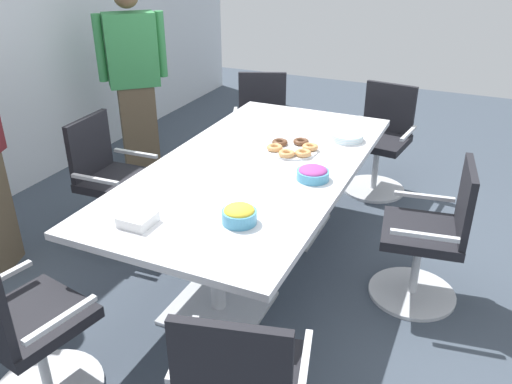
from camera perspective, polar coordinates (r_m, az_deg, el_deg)
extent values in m
cube|color=#3D4754|center=(3.72, 0.00, -7.66)|extent=(10.00, 10.00, 0.01)
cube|color=silver|center=(3.36, 0.00, 2.74)|extent=(2.40, 1.20, 0.04)
cube|color=silver|center=(3.32, -4.01, -12.29)|extent=(0.56, 0.56, 0.02)
cylinder|color=silver|center=(3.10, -4.22, -7.16)|extent=(0.09, 0.09, 0.69)
cube|color=silver|center=(4.14, 3.14, -3.54)|extent=(0.56, 0.56, 0.02)
cylinder|color=silver|center=(3.97, 3.27, 0.91)|extent=(0.09, 0.09, 0.69)
cylinder|color=silver|center=(2.88, -22.11, -16.14)|extent=(0.05, 0.05, 0.41)
cube|color=black|center=(2.73, -22.95, -12.51)|extent=(0.54, 0.54, 0.06)
cube|color=silver|center=(2.49, -20.24, -12.71)|extent=(0.37, 0.10, 0.02)
cube|color=black|center=(2.27, -1.38, -19.36)|extent=(0.56, 0.56, 0.06)
cube|color=black|center=(1.95, -2.78, -18.82)|extent=(0.14, 0.43, 0.42)
cube|color=silver|center=(2.23, -7.83, -16.24)|extent=(0.36, 0.12, 0.02)
cube|color=silver|center=(2.16, 5.29, -17.93)|extent=(0.36, 0.12, 0.02)
cylinder|color=silver|center=(3.56, 16.41, -10.37)|extent=(0.61, 0.61, 0.02)
cylinder|color=silver|center=(3.44, 16.87, -7.49)|extent=(0.05, 0.05, 0.41)
cube|color=black|center=(3.32, 17.39, -4.15)|extent=(0.52, 0.52, 0.06)
cube|color=black|center=(3.23, 21.66, -0.91)|extent=(0.44, 0.11, 0.42)
cube|color=silver|center=(3.05, 17.69, -4.50)|extent=(0.08, 0.37, 0.02)
cube|color=silver|center=(3.48, 17.66, -0.45)|extent=(0.08, 0.37, 0.02)
cylinder|color=silver|center=(4.81, 12.49, 0.37)|extent=(0.60, 0.60, 0.02)
cylinder|color=silver|center=(4.72, 12.75, 2.71)|extent=(0.05, 0.05, 0.41)
cube|color=black|center=(4.64, 13.03, 5.34)|extent=(0.51, 0.51, 0.06)
cube|color=black|center=(4.75, 14.19, 8.79)|extent=(0.09, 0.44, 0.42)
cube|color=silver|center=(4.53, 16.10, 6.09)|extent=(0.37, 0.08, 0.02)
cube|color=silver|center=(4.67, 10.34, 7.33)|extent=(0.37, 0.08, 0.02)
cylinder|color=silver|center=(5.02, 0.59, 2.18)|extent=(0.70, 0.70, 0.02)
cylinder|color=silver|center=(4.94, 0.60, 4.45)|extent=(0.05, 0.05, 0.41)
cube|color=black|center=(4.85, 0.61, 7.00)|extent=(0.60, 0.60, 0.06)
cube|color=black|center=(4.98, 0.68, 10.41)|extent=(0.20, 0.42, 0.42)
cube|color=silver|center=(4.82, 3.57, 8.30)|extent=(0.35, 0.17, 0.02)
cube|color=silver|center=(4.83, -2.32, 8.37)|extent=(0.35, 0.17, 0.02)
cylinder|color=silver|center=(4.13, -13.90, -4.46)|extent=(0.57, 0.57, 0.02)
cylinder|color=silver|center=(4.03, -14.23, -1.83)|extent=(0.05, 0.05, 0.41)
cube|color=black|center=(3.92, -14.61, 1.16)|extent=(0.48, 0.48, 0.06)
cube|color=black|center=(3.95, -17.50, 4.77)|extent=(0.44, 0.06, 0.42)
cube|color=silver|center=(4.06, -12.84, 4.08)|extent=(0.05, 0.37, 0.02)
cube|color=silver|center=(3.70, -16.96, 1.31)|extent=(0.05, 0.37, 0.02)
cube|color=brown|center=(5.13, -12.44, 6.79)|extent=(0.36, 0.37, 0.80)
cube|color=#388C4C|center=(4.94, -13.28, 14.66)|extent=(0.46, 0.47, 0.64)
cylinder|color=#388C4C|center=(4.97, -10.19, 15.37)|extent=(0.11, 0.11, 0.57)
cylinder|color=#388C4C|center=(4.92, -16.47, 14.61)|extent=(0.11, 0.11, 0.57)
cylinder|color=#4C9EC6|center=(2.67, -1.81, -2.67)|extent=(0.18, 0.18, 0.07)
ellipsoid|color=yellow|center=(2.66, -1.82, -2.03)|extent=(0.16, 0.16, 0.06)
cylinder|color=#4C9EC6|center=(3.15, 6.14, 1.84)|extent=(0.19, 0.19, 0.06)
ellipsoid|color=#9E3D8E|center=(3.14, 6.16, 2.30)|extent=(0.17, 0.17, 0.05)
cylinder|color=white|center=(3.56, 3.94, 4.51)|extent=(0.33, 0.33, 0.01)
torus|color=brown|center=(3.65, 4.87, 5.42)|extent=(0.11, 0.11, 0.03)
torus|color=brown|center=(3.62, 2.58, 5.36)|extent=(0.11, 0.11, 0.03)
torus|color=tan|center=(3.53, 2.03, 4.81)|extent=(0.11, 0.11, 0.03)
torus|color=tan|center=(3.44, 3.33, 4.16)|extent=(0.11, 0.11, 0.03)
torus|color=tan|center=(3.46, 5.09, 4.21)|extent=(0.11, 0.11, 0.03)
torus|color=tan|center=(3.56, 5.87, 4.86)|extent=(0.11, 0.11, 0.03)
cylinder|color=white|center=(3.79, 9.75, 5.55)|extent=(0.23, 0.23, 0.01)
cylinder|color=silver|center=(3.78, 9.75, 5.63)|extent=(0.23, 0.23, 0.01)
cylinder|color=white|center=(3.78, 9.76, 5.72)|extent=(0.23, 0.23, 0.01)
cylinder|color=silver|center=(3.78, 9.77, 5.80)|extent=(0.23, 0.23, 0.01)
cylinder|color=white|center=(3.78, 9.77, 5.89)|extent=(0.23, 0.23, 0.01)
cylinder|color=silver|center=(3.78, 9.78, 5.97)|extent=(0.23, 0.23, 0.01)
cylinder|color=white|center=(3.77, 9.79, 6.06)|extent=(0.23, 0.23, 0.01)
cylinder|color=silver|center=(3.77, 9.79, 6.14)|extent=(0.23, 0.23, 0.01)
cube|color=white|center=(2.73, -12.61, -2.89)|extent=(0.16, 0.16, 0.05)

